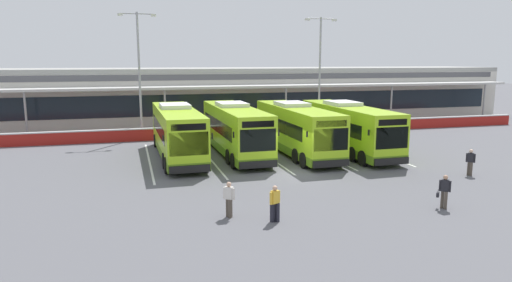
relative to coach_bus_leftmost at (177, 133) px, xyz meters
name	(u,v)px	position (x,y,z in m)	size (l,w,h in m)	color
ground_plane	(293,173)	(6.36, -6.63, -1.79)	(200.00, 200.00, 0.00)	#56565B
terminal_building	(214,94)	(6.36, 20.27, 1.23)	(70.00, 13.00, 6.00)	beige
red_barrier_wall	(239,130)	(6.36, 7.87, -1.23)	(60.00, 0.40, 1.10)	maroon
coach_bus_leftmost	(177,133)	(0.00, 0.00, 0.00)	(2.99, 12.18, 3.78)	#9ED11E
coach_bus_left_centre	(235,130)	(4.25, 0.11, 0.00)	(2.99, 12.18, 3.78)	#9ED11E
coach_bus_centre	(296,130)	(8.68, -0.86, 0.00)	(2.99, 12.18, 3.78)	#9ED11E
coach_bus_right_centre	(348,129)	(12.67, -1.31, 0.00)	(2.99, 12.18, 3.78)	#9ED11E
bay_stripe_far_west	(149,161)	(-2.04, -0.63, -1.78)	(0.14, 13.00, 0.01)	silver
bay_stripe_west	(209,158)	(2.16, -0.63, -1.78)	(0.14, 13.00, 0.01)	silver
bay_stripe_mid_west	(265,154)	(6.36, -0.63, -1.78)	(0.14, 13.00, 0.01)	silver
bay_stripe_centre	(318,152)	(10.56, -0.63, -1.78)	(0.14, 13.00, 0.01)	silver
bay_stripe_mid_east	(367,149)	(14.76, -0.63, -1.78)	(0.14, 13.00, 0.01)	silver
pedestrian_with_handbag	(444,191)	(10.90, -14.94, -0.93)	(0.57, 0.57, 1.62)	#4C4238
pedestrian_in_dark_coat	(470,161)	(16.53, -9.98, -0.91)	(0.44, 0.45, 1.62)	#4C4238
pedestrian_child	(275,202)	(2.64, -14.58, -0.91)	(0.52, 0.35, 1.62)	black
pedestrian_near_bin	(229,198)	(0.87, -13.46, -0.91)	(0.48, 0.42, 1.62)	#4C4238
lamp_post_west	(139,67)	(-2.21, 9.53, 4.50)	(3.24, 0.28, 11.00)	#9E9EA3
lamp_post_centre	(320,66)	(15.08, 9.87, 4.50)	(3.24, 0.28, 11.00)	#9E9EA3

